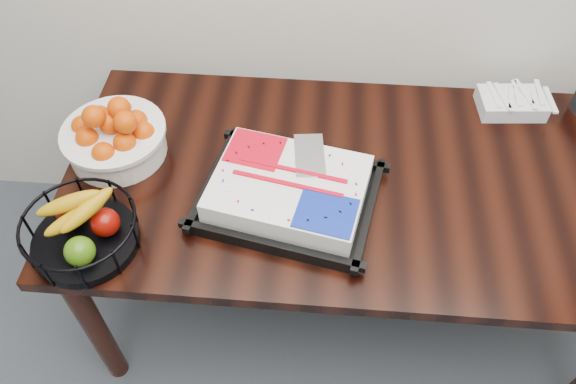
# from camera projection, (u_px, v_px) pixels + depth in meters

# --- Properties ---
(table) EXTENTS (1.80, 0.90, 0.75)m
(table) POSITION_uv_depth(u_px,v_px,m) (354.00, 195.00, 1.79)
(table) COLOR black
(table) RESTS_ON ground
(cake_tray) EXTENTS (0.56, 0.48, 0.10)m
(cake_tray) POSITION_uv_depth(u_px,v_px,m) (289.00, 191.00, 1.63)
(cake_tray) COLOR black
(cake_tray) RESTS_ON table
(tangerine_bowl) EXTENTS (0.32, 0.32, 0.20)m
(tangerine_bowl) POSITION_uv_depth(u_px,v_px,m) (113.00, 133.00, 1.72)
(tangerine_bowl) COLOR white
(tangerine_bowl) RESTS_ON table
(fruit_basket) EXTENTS (0.31, 0.31, 0.17)m
(fruit_basket) POSITION_uv_depth(u_px,v_px,m) (81.00, 230.00, 1.51)
(fruit_basket) COLOR black
(fruit_basket) RESTS_ON table
(fork_bag) EXTENTS (0.23, 0.16, 0.06)m
(fork_bag) POSITION_uv_depth(u_px,v_px,m) (511.00, 102.00, 1.90)
(fork_bag) COLOR silver
(fork_bag) RESTS_ON table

